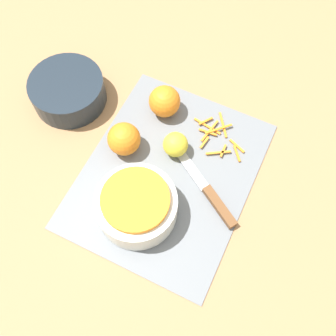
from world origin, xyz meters
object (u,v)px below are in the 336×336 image
(bowl_dark, at_px, (68,91))
(lemon, at_px, (175,145))
(knife, at_px, (211,195))
(bowl_speckled, at_px, (136,205))
(orange_right, at_px, (124,139))
(orange_left, at_px, (165,101))

(bowl_dark, height_order, lemon, bowl_dark)
(bowl_dark, distance_m, knife, 0.43)
(bowl_speckled, bearing_deg, lemon, -3.06)
(orange_right, distance_m, lemon, 0.12)
(bowl_dark, distance_m, lemon, 0.30)
(bowl_dark, height_order, orange_right, orange_right)
(bowl_speckled, bearing_deg, bowl_dark, 56.38)
(bowl_dark, xyz_separation_m, knife, (-0.09, -0.42, -0.02))
(bowl_speckled, distance_m, bowl_dark, 0.35)
(bowl_speckled, distance_m, orange_left, 0.27)
(bowl_speckled, xyz_separation_m, bowl_dark, (0.19, 0.29, -0.01))
(bowl_dark, relative_size, knife, 0.78)
(knife, bearing_deg, orange_right, 25.63)
(bowl_dark, distance_m, orange_right, 0.20)
(bowl_speckled, height_order, orange_left, bowl_speckled)
(orange_left, distance_m, lemon, 0.12)
(bowl_speckled, distance_m, lemon, 0.17)
(bowl_dark, bearing_deg, orange_left, -73.39)
(bowl_dark, bearing_deg, lemon, -94.18)
(bowl_dark, bearing_deg, bowl_speckled, -123.62)
(bowl_speckled, bearing_deg, orange_right, 37.67)
(bowl_dark, xyz_separation_m, lemon, (-0.02, -0.30, 0.00))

